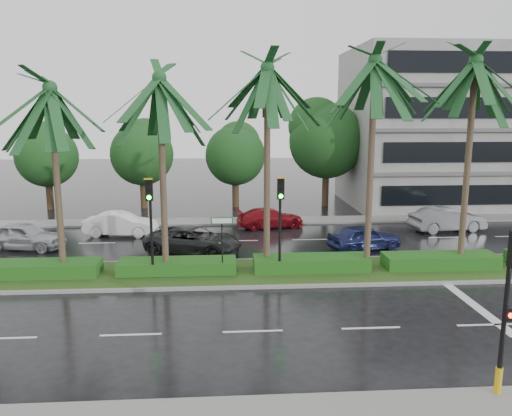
{
  "coord_description": "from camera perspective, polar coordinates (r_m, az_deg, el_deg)",
  "views": [
    {
      "loc": [
        -0.9,
        -20.48,
        7.14
      ],
      "look_at": [
        0.54,
        1.5,
        2.94
      ],
      "focal_mm": 35.0,
      "sensor_mm": 36.0,
      "label": 1
    }
  ],
  "objects": [
    {
      "name": "ground",
      "position": [
        21.71,
        -1.16,
        -8.41
      ],
      "size": [
        120.0,
        120.0,
        0.0
      ],
      "primitive_type": "plane",
      "color": "black",
      "rests_on": "ground"
    },
    {
      "name": "far_sidewalk",
      "position": [
        33.26,
        -2.1,
        -1.5
      ],
      "size": [
        40.0,
        2.0,
        0.12
      ],
      "primitive_type": "cube",
      "color": "gray",
      "rests_on": "ground"
    },
    {
      "name": "median",
      "position": [
        22.63,
        -1.28,
        -7.39
      ],
      "size": [
        36.0,
        4.0,
        0.15
      ],
      "color": "gray",
      "rests_on": "ground"
    },
    {
      "name": "hedge",
      "position": [
        22.52,
        -1.28,
        -6.49
      ],
      "size": [
        35.2,
        1.4,
        0.6
      ],
      "color": "#1D4714",
      "rests_on": "median"
    },
    {
      "name": "lane_markings",
      "position": [
        21.64,
        7.03,
        -8.53
      ],
      "size": [
        34.0,
        13.06,
        0.01
      ],
      "color": "silver",
      "rests_on": "ground"
    },
    {
      "name": "palm_row",
      "position": [
        21.52,
        -4.78,
        13.43
      ],
      "size": [
        26.3,
        4.2,
        10.04
      ],
      "color": "#3C3022",
      "rests_on": "median"
    },
    {
      "name": "signal_near",
      "position": [
        13.86,
        26.84,
        -9.95
      ],
      "size": [
        0.34,
        0.45,
        4.36
      ],
      "color": "black",
      "rests_on": "near_sidewalk"
    },
    {
      "name": "signal_median_left",
      "position": [
        21.41,
        -11.99,
        -0.59
      ],
      "size": [
        0.34,
        0.42,
        4.36
      ],
      "color": "black",
      "rests_on": "median"
    },
    {
      "name": "signal_median_right",
      "position": [
        21.32,
        2.8,
        -0.41
      ],
      "size": [
        0.34,
        0.42,
        4.36
      ],
      "color": "black",
      "rests_on": "median"
    },
    {
      "name": "street_sign",
      "position": [
        21.55,
        -3.9,
        -2.68
      ],
      "size": [
        0.95,
        0.09,
        2.6
      ],
      "color": "black",
      "rests_on": "median"
    },
    {
      "name": "bg_trees",
      "position": [
        38.2,
        -0.87,
        7.03
      ],
      "size": [
        32.52,
        5.79,
        8.36
      ],
      "color": "#3C2C1B",
      "rests_on": "ground"
    },
    {
      "name": "building",
      "position": [
        42.46,
        21.45,
        8.52
      ],
      "size": [
        16.0,
        10.0,
        12.0
      ],
      "primitive_type": "cube",
      "color": "slate",
      "rests_on": "ground"
    },
    {
      "name": "car_silver",
      "position": [
        29.21,
        -24.94,
        -2.91
      ],
      "size": [
        2.52,
        4.52,
        1.45
      ],
      "primitive_type": "imported",
      "rotation": [
        0.0,
        0.0,
        1.37
      ],
      "color": "#B0B2B8",
      "rests_on": "ground"
    },
    {
      "name": "car_white",
      "position": [
        30.52,
        -15.18,
        -1.77
      ],
      "size": [
        1.92,
        4.36,
        1.39
      ],
      "primitive_type": "imported",
      "rotation": [
        0.0,
        0.0,
        1.46
      ],
      "color": "white",
      "rests_on": "ground"
    },
    {
      "name": "car_darkgrey",
      "position": [
        25.94,
        -7.17,
        -3.69
      ],
      "size": [
        3.69,
        5.42,
        1.38
      ],
      "primitive_type": "imported",
      "rotation": [
        0.0,
        0.0,
        1.26
      ],
      "color": "black",
      "rests_on": "ground"
    },
    {
      "name": "car_red",
      "position": [
        31.58,
        1.61,
        -1.13
      ],
      "size": [
        2.49,
        4.51,
        1.24
      ],
      "primitive_type": "imported",
      "rotation": [
        0.0,
        0.0,
        1.76
      ],
      "color": "maroon",
      "rests_on": "ground"
    },
    {
      "name": "car_blue",
      "position": [
        27.07,
        12.27,
        -3.29
      ],
      "size": [
        2.56,
        4.19,
        1.33
      ],
      "primitive_type": "imported",
      "rotation": [
        0.0,
        0.0,
        1.84
      ],
      "color": "navy",
      "rests_on": "ground"
    },
    {
      "name": "car_grey",
      "position": [
        32.74,
        21.02,
        -1.19
      ],
      "size": [
        2.2,
        4.72,
        1.5
      ],
      "primitive_type": "imported",
      "rotation": [
        0.0,
        0.0,
        1.71
      ],
      "color": "slate",
      "rests_on": "ground"
    }
  ]
}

